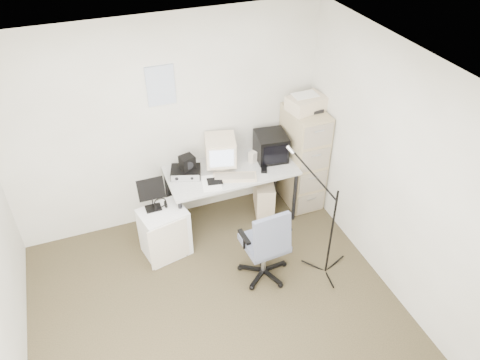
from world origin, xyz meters
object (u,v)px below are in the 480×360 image
object	(u,v)px
filing_cabinet	(303,158)
office_chair	(264,242)
side_cart	(165,232)
desk	(231,194)

from	to	relation	value
filing_cabinet	office_chair	distance (m)	1.41
office_chair	side_cart	size ratio (longest dim) A/B	1.61
office_chair	filing_cabinet	bearing A→B (deg)	43.65
desk	office_chair	xyz separation A→B (m)	(0.00, -1.00, 0.12)
filing_cabinet	desk	bearing A→B (deg)	-178.19
filing_cabinet	office_chair	world-z (taller)	filing_cabinet
office_chair	side_cart	bearing A→B (deg)	138.40
side_cart	filing_cabinet	bearing A→B (deg)	-2.12
office_chair	side_cart	distance (m)	1.16
filing_cabinet	desk	xyz separation A→B (m)	(-0.95, -0.03, -0.29)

